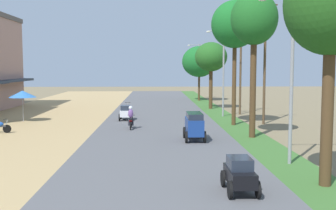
{
  "coord_description": "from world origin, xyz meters",
  "views": [
    {
      "loc": [
        -0.33,
        -6.45,
        4.42
      ],
      "look_at": [
        0.54,
        21.08,
        1.91
      ],
      "focal_mm": 43.66,
      "sensor_mm": 36.0,
      "label": 1
    }
  ],
  "objects_px": {
    "median_tree_second": "(254,21)",
    "car_van_blue": "(194,125)",
    "utility_pole_far": "(265,59)",
    "car_hatchback_white": "(126,112)",
    "utility_pole_near": "(241,65)",
    "motorbike_foreground_rider": "(131,118)",
    "median_tree_nearest": "(331,6)",
    "median_tree_third": "(235,25)",
    "streetlamp_far": "(199,67)",
    "median_tree_fifth": "(199,62)",
    "streetlamp_mid": "(224,66)",
    "car_hatchback_black": "(240,173)",
    "streetlamp_near": "(292,68)",
    "vendor_umbrella": "(23,94)",
    "motorbike_ahead_second": "(128,107)",
    "median_tree_fourth": "(211,57)"
  },
  "relations": [
    {
      "from": "median_tree_second",
      "to": "utility_pole_far",
      "type": "xyz_separation_m",
      "value": [
        2.45,
        6.47,
        -2.23
      ]
    },
    {
      "from": "median_tree_third",
      "to": "median_tree_fourth",
      "type": "bearing_deg",
      "value": 90.33
    },
    {
      "from": "median_tree_third",
      "to": "car_hatchback_black",
      "type": "xyz_separation_m",
      "value": [
        -3.07,
        -17.0,
        -6.88
      ]
    },
    {
      "from": "car_hatchback_white",
      "to": "utility_pole_near",
      "type": "bearing_deg",
      "value": 22.89
    },
    {
      "from": "median_tree_third",
      "to": "streetlamp_mid",
      "type": "bearing_deg",
      "value": 88.83
    },
    {
      "from": "vendor_umbrella",
      "to": "motorbike_foreground_rider",
      "type": "xyz_separation_m",
      "value": [
        9.02,
        -4.43,
        -1.45
      ]
    },
    {
      "from": "median_tree_third",
      "to": "streetlamp_far",
      "type": "height_order",
      "value": "median_tree_third"
    },
    {
      "from": "car_hatchback_black",
      "to": "median_tree_nearest",
      "type": "bearing_deg",
      "value": 12.93
    },
    {
      "from": "streetlamp_mid",
      "to": "utility_pole_near",
      "type": "distance_m",
      "value": 2.73
    },
    {
      "from": "motorbike_foreground_rider",
      "to": "vendor_umbrella",
      "type": "bearing_deg",
      "value": 153.82
    },
    {
      "from": "median_tree_third",
      "to": "streetlamp_near",
      "type": "bearing_deg",
      "value": -89.49
    },
    {
      "from": "median_tree_second",
      "to": "motorbike_foreground_rider",
      "type": "height_order",
      "value": "median_tree_second"
    },
    {
      "from": "streetlamp_mid",
      "to": "utility_pole_near",
      "type": "relative_size",
      "value": 0.86
    },
    {
      "from": "utility_pole_far",
      "to": "motorbike_foreground_rider",
      "type": "height_order",
      "value": "utility_pole_far"
    },
    {
      "from": "car_hatchback_white",
      "to": "median_tree_third",
      "type": "bearing_deg",
      "value": -19.92
    },
    {
      "from": "utility_pole_far",
      "to": "motorbike_ahead_second",
      "type": "xyz_separation_m",
      "value": [
        -11.27,
        8.08,
        -4.51
      ]
    },
    {
      "from": "car_hatchback_black",
      "to": "car_hatchback_white",
      "type": "relative_size",
      "value": 1.0
    },
    {
      "from": "streetlamp_mid",
      "to": "motorbike_ahead_second",
      "type": "xyz_separation_m",
      "value": [
        -8.84,
        3.34,
        -3.97
      ]
    },
    {
      "from": "streetlamp_near",
      "to": "median_tree_nearest",
      "type": "bearing_deg",
      "value": -87.05
    },
    {
      "from": "median_tree_second",
      "to": "streetlamp_mid",
      "type": "relative_size",
      "value": 1.16
    },
    {
      "from": "streetlamp_mid",
      "to": "utility_pole_near",
      "type": "height_order",
      "value": "utility_pole_near"
    },
    {
      "from": "streetlamp_mid",
      "to": "car_hatchback_white",
      "type": "height_order",
      "value": "streetlamp_mid"
    },
    {
      "from": "median_tree_second",
      "to": "median_tree_third",
      "type": "bearing_deg",
      "value": 90.92
    },
    {
      "from": "car_hatchback_black",
      "to": "motorbike_foreground_rider",
      "type": "bearing_deg",
      "value": 107.29
    },
    {
      "from": "median_tree_fifth",
      "to": "utility_pole_near",
      "type": "xyz_separation_m",
      "value": [
        2.2,
        -15.93,
        -0.52
      ]
    },
    {
      "from": "median_tree_third",
      "to": "median_tree_fifth",
      "type": "xyz_separation_m",
      "value": [
        -0.15,
        23.44,
        -2.39
      ]
    },
    {
      "from": "utility_pole_far",
      "to": "streetlamp_mid",
      "type": "bearing_deg",
      "value": 117.11
    },
    {
      "from": "vendor_umbrella",
      "to": "streetlamp_mid",
      "type": "distance_m",
      "value": 17.32
    },
    {
      "from": "utility_pole_far",
      "to": "motorbike_foreground_rider",
      "type": "relative_size",
      "value": 5.43
    },
    {
      "from": "median_tree_fifth",
      "to": "streetlamp_mid",
      "type": "relative_size",
      "value": 0.93
    },
    {
      "from": "median_tree_fifth",
      "to": "motorbike_foreground_rider",
      "type": "bearing_deg",
      "value": -106.69
    },
    {
      "from": "median_tree_fifth",
      "to": "car_van_blue",
      "type": "distance_m",
      "value": 30.65
    },
    {
      "from": "streetlamp_mid",
      "to": "utility_pole_far",
      "type": "bearing_deg",
      "value": -62.89
    },
    {
      "from": "median_tree_nearest",
      "to": "vendor_umbrella",
      "type": "bearing_deg",
      "value": 132.36
    },
    {
      "from": "utility_pole_far",
      "to": "car_hatchback_black",
      "type": "relative_size",
      "value": 4.88
    },
    {
      "from": "median_tree_fourth",
      "to": "median_tree_fifth",
      "type": "bearing_deg",
      "value": 90.39
    },
    {
      "from": "median_tree_fourth",
      "to": "car_van_blue",
      "type": "relative_size",
      "value": 2.94
    },
    {
      "from": "median_tree_nearest",
      "to": "car_van_blue",
      "type": "xyz_separation_m",
      "value": [
        -3.97,
        9.52,
        -5.59
      ]
    },
    {
      "from": "median_tree_nearest",
      "to": "streetlamp_near",
      "type": "distance_m",
      "value": 4.11
    },
    {
      "from": "streetlamp_mid",
      "to": "median_tree_third",
      "type": "bearing_deg",
      "value": -91.17
    },
    {
      "from": "median_tree_second",
      "to": "car_van_blue",
      "type": "distance_m",
      "value": 7.41
    },
    {
      "from": "median_tree_fourth",
      "to": "streetlamp_mid",
      "type": "relative_size",
      "value": 0.91
    },
    {
      "from": "median_tree_nearest",
      "to": "car_hatchback_white",
      "type": "relative_size",
      "value": 4.24
    },
    {
      "from": "utility_pole_near",
      "to": "median_tree_fifth",
      "type": "bearing_deg",
      "value": 97.86
    },
    {
      "from": "median_tree_fifth",
      "to": "streetlamp_near",
      "type": "height_order",
      "value": "streetlamp_near"
    },
    {
      "from": "utility_pole_near",
      "to": "car_hatchback_black",
      "type": "relative_size",
      "value": 4.52
    },
    {
      "from": "median_tree_nearest",
      "to": "utility_pole_far",
      "type": "height_order",
      "value": "utility_pole_far"
    },
    {
      "from": "streetlamp_mid",
      "to": "motorbike_foreground_rider",
      "type": "distance_m",
      "value": 11.51
    },
    {
      "from": "streetlamp_far",
      "to": "motorbike_ahead_second",
      "type": "bearing_deg",
      "value": -116.69
    },
    {
      "from": "streetlamp_near",
      "to": "vendor_umbrella",
      "type": "bearing_deg",
      "value": 137.93
    }
  ]
}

